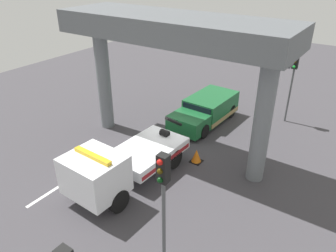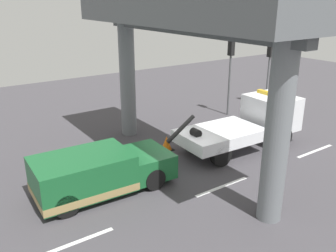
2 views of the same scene
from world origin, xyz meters
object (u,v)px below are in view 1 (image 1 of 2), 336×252
Objects in this scene: towed_van_green at (206,110)px; traffic_light_far at (163,192)px; traffic_light_near at (293,73)px; tow_truck_white at (119,164)px; traffic_cone_orange at (196,156)px.

traffic_light_far is (10.59, 4.16, 2.55)m from towed_van_green.
traffic_light_near is 0.95× the size of traffic_light_far.
traffic_light_far is (2.56, 4.19, 2.13)m from tow_truck_white.
traffic_cone_orange is (4.32, 1.80, -0.45)m from towed_van_green.
towed_van_green is 4.70m from traffic_cone_orange.
towed_van_green reaches higher than traffic_cone_orange.
tow_truck_white is at bearing -0.23° from towed_van_green.
tow_truck_white is 5.35m from traffic_light_far.
traffic_light_far reaches higher than traffic_light_near.
tow_truck_white is 11.88m from traffic_light_near.
towed_van_green is at bearing -54.97° from traffic_light_near.
traffic_light_near is at bearing -180.00° from traffic_light_far.
traffic_cone_orange is (-3.70, 1.83, -0.87)m from tow_truck_white.
traffic_cone_orange is at bearing -18.07° from traffic_light_near.
traffic_light_far is (13.50, 0.00, 0.14)m from traffic_light_near.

